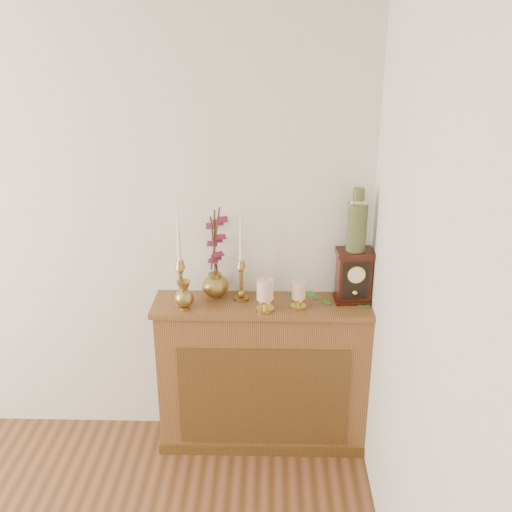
{
  "coord_description": "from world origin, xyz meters",
  "views": [
    {
      "loc": [
        1.44,
        -0.91,
        2.41
      ],
      "look_at": [
        1.36,
        2.05,
        1.23
      ],
      "focal_mm": 42.0,
      "sensor_mm": 36.0,
      "label": 1
    }
  ],
  "objects_px": {
    "ceramic_vase": "(357,223)",
    "candlestick_center": "(241,274)",
    "candlestick_left": "(180,275)",
    "mantel_clock": "(354,276)",
    "ginger_jar": "(216,254)",
    "bud_vase": "(184,296)"
  },
  "relations": [
    {
      "from": "mantel_clock",
      "to": "ceramic_vase",
      "type": "height_order",
      "value": "ceramic_vase"
    },
    {
      "from": "candlestick_center",
      "to": "mantel_clock",
      "type": "distance_m",
      "value": 0.62
    },
    {
      "from": "bud_vase",
      "to": "candlestick_center",
      "type": "bearing_deg",
      "value": 23.25
    },
    {
      "from": "mantel_clock",
      "to": "ginger_jar",
      "type": "bearing_deg",
      "value": 171.03
    },
    {
      "from": "bud_vase",
      "to": "ceramic_vase",
      "type": "bearing_deg",
      "value": 8.57
    },
    {
      "from": "candlestick_left",
      "to": "mantel_clock",
      "type": "xyz_separation_m",
      "value": [
        0.95,
        0.07,
        -0.03
      ]
    },
    {
      "from": "mantel_clock",
      "to": "ceramic_vase",
      "type": "xyz_separation_m",
      "value": [
        -0.0,
        0.0,
        0.31
      ]
    },
    {
      "from": "mantel_clock",
      "to": "ceramic_vase",
      "type": "relative_size",
      "value": 0.88
    },
    {
      "from": "candlestick_center",
      "to": "ceramic_vase",
      "type": "distance_m",
      "value": 0.69
    },
    {
      "from": "bud_vase",
      "to": "ginger_jar",
      "type": "bearing_deg",
      "value": 51.47
    },
    {
      "from": "candlestick_left",
      "to": "ceramic_vase",
      "type": "distance_m",
      "value": 0.99
    },
    {
      "from": "candlestick_left",
      "to": "ceramic_vase",
      "type": "bearing_deg",
      "value": 4.45
    },
    {
      "from": "candlestick_center",
      "to": "mantel_clock",
      "type": "xyz_separation_m",
      "value": [
        0.62,
        0.01,
        -0.01
      ]
    },
    {
      "from": "candlestick_center",
      "to": "ceramic_vase",
      "type": "xyz_separation_m",
      "value": [
        0.62,
        0.01,
        0.3
      ]
    },
    {
      "from": "bud_vase",
      "to": "ceramic_vase",
      "type": "relative_size",
      "value": 0.49
    },
    {
      "from": "mantel_clock",
      "to": "ceramic_vase",
      "type": "bearing_deg",
      "value": 90.0
    },
    {
      "from": "candlestick_left",
      "to": "ginger_jar",
      "type": "relative_size",
      "value": 0.98
    },
    {
      "from": "candlestick_center",
      "to": "mantel_clock",
      "type": "relative_size",
      "value": 1.62
    },
    {
      "from": "candlestick_center",
      "to": "mantel_clock",
      "type": "bearing_deg",
      "value": 0.63
    },
    {
      "from": "ceramic_vase",
      "to": "candlestick_center",
      "type": "bearing_deg",
      "value": -179.12
    },
    {
      "from": "candlestick_center",
      "to": "bud_vase",
      "type": "xyz_separation_m",
      "value": [
        -0.3,
        -0.13,
        -0.08
      ]
    },
    {
      "from": "ginger_jar",
      "to": "ceramic_vase",
      "type": "distance_m",
      "value": 0.8
    }
  ]
}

